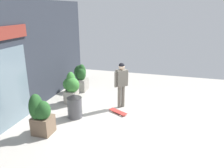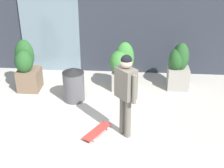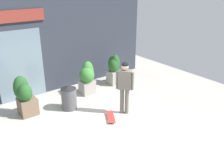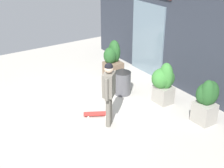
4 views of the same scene
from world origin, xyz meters
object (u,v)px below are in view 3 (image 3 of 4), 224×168
object	(u,v)px
planter_box_mid	(114,68)
planter_box_left	(24,96)
skateboard	(111,117)
trash_bin	(69,97)
skateboarder	(125,83)
planter_box_right	(87,77)

from	to	relation	value
planter_box_mid	planter_box_left	bearing A→B (deg)	-174.49
skateboard	planter_box_mid	xyz separation A→B (m)	(1.88, 2.26, 0.63)
planter_box_left	planter_box_mid	bearing A→B (deg)	5.51
trash_bin	planter_box_mid	bearing A→B (deg)	18.48
skateboarder	skateboard	bearing A→B (deg)	-39.36
skateboarder	trash_bin	bearing A→B (deg)	-88.08
skateboarder	planter_box_mid	size ratio (longest dim) A/B	1.41
skateboarder	planter_box_left	distance (m)	3.24
skateboard	planter_box_mid	world-z (taller)	planter_box_mid
planter_box_left	trash_bin	xyz separation A→B (m)	(1.32, -0.49, -0.24)
planter_box_left	trash_bin	world-z (taller)	planter_box_left
trash_bin	planter_box_left	bearing A→B (deg)	159.52
skateboarder	skateboard	world-z (taller)	skateboarder
planter_box_right	planter_box_mid	distance (m)	1.46
planter_box_left	planter_box_right	world-z (taller)	planter_box_left
planter_box_mid	skateboarder	bearing A→B (deg)	-120.15
planter_box_left	planter_box_right	size ratio (longest dim) A/B	1.02
skateboard	planter_box_left	bearing A→B (deg)	-103.24
skateboarder	skateboard	xyz separation A→B (m)	(-0.58, -0.03, -1.03)
planter_box_left	trash_bin	bearing A→B (deg)	-20.48
skateboarder	trash_bin	xyz separation A→B (m)	(-1.31, 1.36, -0.65)
skateboarder	trash_bin	size ratio (longest dim) A/B	2.03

